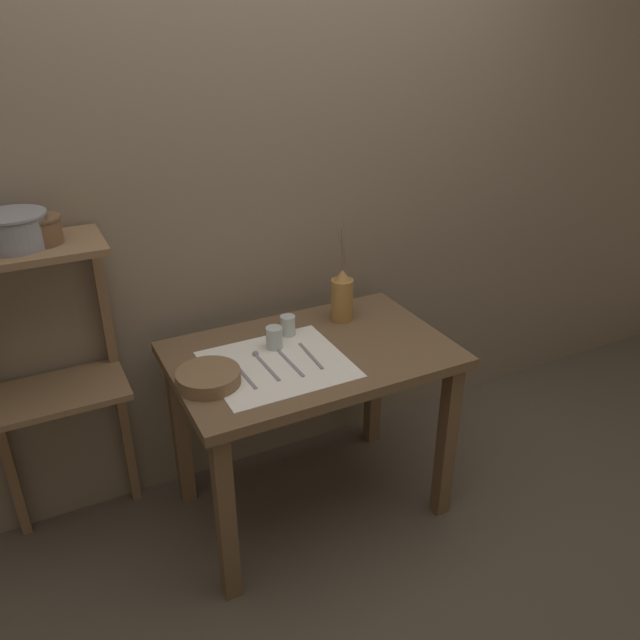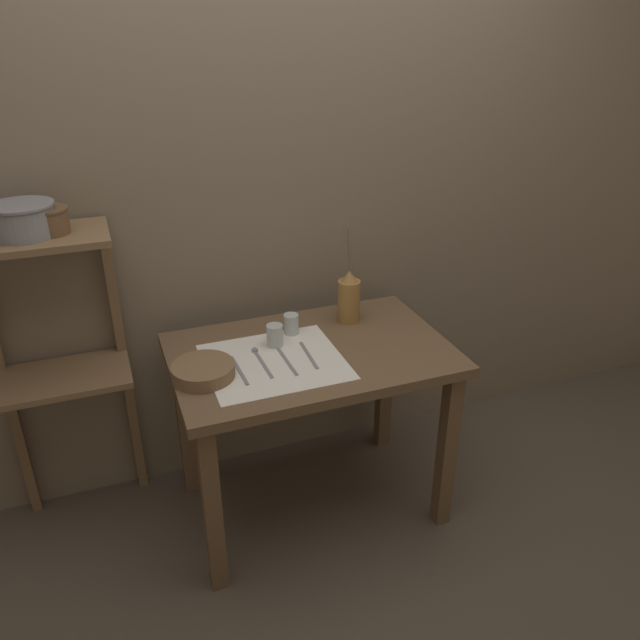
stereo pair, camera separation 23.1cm
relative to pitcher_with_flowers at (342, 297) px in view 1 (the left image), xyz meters
The scene contains 15 objects.
ground_plane 0.91m from the pitcher_with_flowers, 142.06° to the right, with size 12.00×12.00×0.00m, color brown.
stone_wall_back 0.49m from the pitcher_with_flowers, 130.47° to the left, with size 7.00×0.06×2.40m.
wooden_table 0.37m from the pitcher_with_flowers, 142.06° to the right, with size 1.05×0.68×0.75m.
wooden_shelf_unit 1.12m from the pitcher_with_flowers, behind, with size 0.48×0.29×1.23m.
linen_cloth 0.45m from the pitcher_with_flowers, 150.53° to the right, with size 0.49×0.44×0.00m.
pitcher_with_flowers is the anchor object (origin of this frame).
wooden_bowl 0.69m from the pitcher_with_flowers, 160.26° to the right, with size 0.22×0.22×0.05m.
glass_tumbler_near 0.37m from the pitcher_with_flowers, 163.83° to the right, with size 0.06×0.06×0.08m.
glass_tumbler_far 0.27m from the pitcher_with_flowers, behind, with size 0.06×0.06×0.08m.
fork_inner 0.58m from the pitcher_with_flowers, 155.54° to the right, with size 0.02×0.21×0.00m.
spoon_outer 0.47m from the pitcher_with_flowers, 159.04° to the right, with size 0.02×0.22×0.02m.
knife_center 0.43m from the pitcher_with_flowers, 145.15° to the right, with size 0.02×0.21×0.00m.
fork_outer 0.35m from the pitcher_with_flowers, 138.73° to the right, with size 0.02×0.21×0.00m.
metal_pot_large 1.22m from the pitcher_with_flowers, behind, with size 0.21×0.21×0.11m.
metal_pot_small 1.15m from the pitcher_with_flowers, behind, with size 0.13×0.13×0.09m.
Camera 1 is at (-0.90, -1.85, 1.90)m, focal length 35.00 mm.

